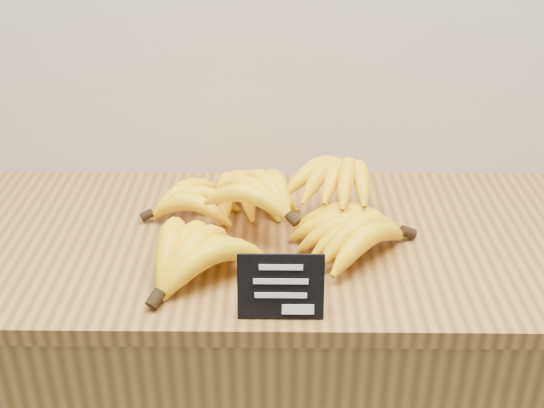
{
  "coord_description": "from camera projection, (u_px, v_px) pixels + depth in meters",
  "views": [
    {
      "loc": [
        -0.03,
        1.71,
        1.57
      ],
      "look_at": [
        -0.04,
        2.7,
        1.02
      ],
      "focal_mm": 45.0,
      "sensor_mm": 36.0,
      "label": 1
    }
  ],
  "objects": [
    {
      "name": "counter_top",
      "position": [
        272.0,
        241.0,
        1.23
      ],
      "size": [
        1.55,
        0.54,
        0.03
      ],
      "primitive_type": "cube",
      "color": "olive",
      "rests_on": "counter"
    },
    {
      "name": "chalkboard_sign",
      "position": [
        281.0,
        287.0,
        1.0
      ],
      "size": [
        0.13,
        0.03,
        0.1
      ],
      "primitive_type": "cube",
      "rotation": [
        -0.22,
        0.0,
        0.0
      ],
      "color": "black",
      "rests_on": "counter_top"
    },
    {
      "name": "banana_pile",
      "position": [
        262.0,
        214.0,
        1.19
      ],
      "size": [
        0.51,
        0.42,
        0.12
      ],
      "color": "yellow",
      "rests_on": "counter_top"
    }
  ]
}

